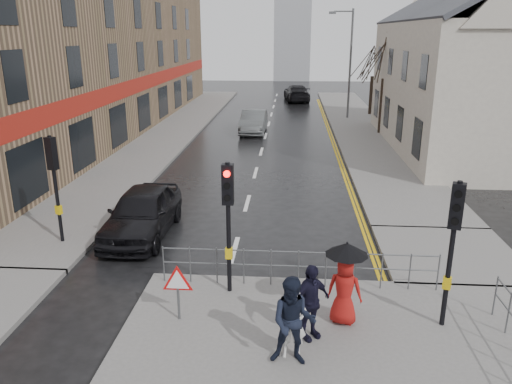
# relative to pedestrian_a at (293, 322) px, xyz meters

# --- Properties ---
(ground) EXTENTS (120.00, 120.00, 0.00)m
(ground) POSITION_rel_pedestrian_a_xyz_m (-1.81, 2.41, -0.92)
(ground) COLOR black
(ground) RESTS_ON ground
(left_pavement) EXTENTS (4.00, 44.00, 0.14)m
(left_pavement) POSITION_rel_pedestrian_a_xyz_m (-8.31, 25.41, -0.85)
(left_pavement) COLOR #605E5B
(left_pavement) RESTS_ON ground
(right_pavement) EXTENTS (4.00, 40.00, 0.14)m
(right_pavement) POSITION_rel_pedestrian_a_xyz_m (4.69, 27.41, -0.85)
(right_pavement) COLOR #605E5B
(right_pavement) RESTS_ON ground
(pavement_bridge_right) EXTENTS (4.00, 4.20, 0.14)m
(pavement_bridge_right) POSITION_rel_pedestrian_a_xyz_m (4.69, 5.41, -0.85)
(pavement_bridge_right) COLOR #605E5B
(pavement_bridge_right) RESTS_ON ground
(building_left_terrace) EXTENTS (8.00, 42.00, 10.00)m
(building_left_terrace) POSITION_rel_pedestrian_a_xyz_m (-13.81, 24.41, 4.08)
(building_left_terrace) COLOR #8E6E52
(building_left_terrace) RESTS_ON ground
(building_right_cream) EXTENTS (9.00, 16.40, 10.10)m
(building_right_cream) POSITION_rel_pedestrian_a_xyz_m (10.19, 20.41, 3.86)
(building_right_cream) COLOR beige
(building_right_cream) RESTS_ON ground
(church_tower) EXTENTS (5.00, 5.00, 18.00)m
(church_tower) POSITION_rel_pedestrian_a_xyz_m (-0.31, 64.41, 8.08)
(church_tower) COLOR #9A9CA2
(church_tower) RESTS_ON ground
(traffic_signal_near_left) EXTENTS (0.28, 0.27, 3.40)m
(traffic_signal_near_left) POSITION_rel_pedestrian_a_xyz_m (-1.61, 2.60, 1.54)
(traffic_signal_near_left) COLOR black
(traffic_signal_near_left) RESTS_ON near_pavement
(traffic_signal_near_right) EXTENTS (0.34, 0.33, 3.40)m
(traffic_signal_near_right) POSITION_rel_pedestrian_a_xyz_m (3.39, 1.40, 1.54)
(traffic_signal_near_right) COLOR black
(traffic_signal_near_right) RESTS_ON near_pavement
(traffic_signal_far_left) EXTENTS (0.34, 0.33, 3.40)m
(traffic_signal_far_left) POSITION_rel_pedestrian_a_xyz_m (-7.31, 5.41, 1.54)
(traffic_signal_far_left) COLOR black
(traffic_signal_far_left) RESTS_ON left_pavement
(guard_railing_front) EXTENTS (7.14, 0.04, 1.00)m
(guard_railing_front) POSITION_rel_pedestrian_a_xyz_m (0.14, 3.01, -0.06)
(guard_railing_front) COLOR #595B5E
(guard_railing_front) RESTS_ON near_pavement
(warning_sign) EXTENTS (0.80, 0.07, 1.35)m
(warning_sign) POSITION_rel_pedestrian_a_xyz_m (-2.61, 1.20, 0.12)
(warning_sign) COLOR #595B5E
(warning_sign) RESTS_ON near_pavement
(street_lamp) EXTENTS (1.83, 0.25, 8.00)m
(street_lamp) POSITION_rel_pedestrian_a_xyz_m (4.01, 30.41, 3.78)
(street_lamp) COLOR #595B5E
(street_lamp) RESTS_ON right_pavement
(tree_near) EXTENTS (2.40, 2.40, 6.58)m
(tree_near) POSITION_rel_pedestrian_a_xyz_m (5.69, 24.41, 4.21)
(tree_near) COLOR #2D2119
(tree_near) RESTS_ON right_pavement
(tree_far) EXTENTS (2.40, 2.40, 5.64)m
(tree_far) POSITION_rel_pedestrian_a_xyz_m (6.19, 32.41, 3.50)
(tree_far) COLOR #2D2119
(tree_far) RESTS_ON right_pavement
(pedestrian_a) EXTENTS (0.57, 0.38, 1.57)m
(pedestrian_a) POSITION_rel_pedestrian_a_xyz_m (0.00, 0.00, 0.00)
(pedestrian_a) COLOR silver
(pedestrian_a) RESTS_ON near_pavement
(pedestrian_b) EXTENTS (0.95, 0.77, 1.86)m
(pedestrian_b) POSITION_rel_pedestrian_a_xyz_m (0.01, -0.20, 0.15)
(pedestrian_b) COLOR black
(pedestrian_b) RESTS_ON near_pavement
(pedestrian_with_umbrella) EXTENTS (0.96, 0.96, 1.96)m
(pedestrian_with_umbrella) POSITION_rel_pedestrian_a_xyz_m (1.16, 1.35, 0.31)
(pedestrian_with_umbrella) COLOR #9E1612
(pedestrian_with_umbrella) RESTS_ON near_pavement
(pedestrian_d) EXTENTS (1.06, 0.93, 1.71)m
(pedestrian_d) POSITION_rel_pedestrian_a_xyz_m (0.36, 0.69, 0.07)
(pedestrian_d) COLOR black
(pedestrian_d) RESTS_ON near_pavement
(car_parked) EXTENTS (1.94, 4.72, 1.60)m
(car_parked) POSITION_rel_pedestrian_a_xyz_m (-4.98, 6.41, -0.12)
(car_parked) COLOR black
(car_parked) RESTS_ON ground
(car_mid) EXTENTS (1.66, 4.56, 1.49)m
(car_mid) POSITION_rel_pedestrian_a_xyz_m (-2.67, 24.40, -0.18)
(car_mid) COLOR #4B4F50
(car_mid) RESTS_ON ground
(car_far) EXTENTS (2.76, 5.67, 1.59)m
(car_far) POSITION_rel_pedestrian_a_xyz_m (0.30, 40.95, -0.13)
(car_far) COLOR black
(car_far) RESTS_ON ground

